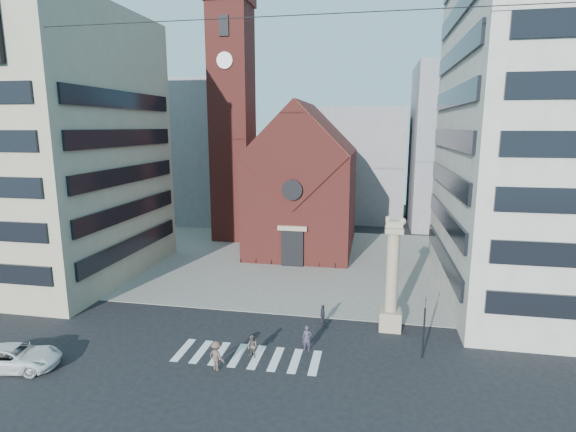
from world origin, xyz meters
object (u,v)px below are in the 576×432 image
object	(u,v)px
scooter_0	(244,258)
pedestrian_0	(307,338)
pedestrian_1	(252,346)
traffic_light	(424,325)
white_car	(15,357)
pedestrian_2	(323,315)
lion_column	(392,286)

from	to	relation	value
scooter_0	pedestrian_0	bearing A→B (deg)	-41.71
pedestrian_1	traffic_light	bearing A→B (deg)	39.16
white_car	pedestrian_2	bearing A→B (deg)	-72.08
traffic_light	scooter_0	distance (m)	25.65
traffic_light	pedestrian_0	bearing A→B (deg)	-176.63
pedestrian_1	scooter_0	distance (m)	21.59
white_car	pedestrian_0	xyz separation A→B (m)	(17.77, 5.78, 0.13)
pedestrian_2	scooter_0	xyz separation A→B (m)	(-10.62, 14.74, -0.36)
lion_column	pedestrian_0	size ratio (longest dim) A/B	4.87
pedestrian_1	pedestrian_2	world-z (taller)	pedestrian_2
lion_column	pedestrian_0	xyz separation A→B (m)	(-5.67, -4.45, -2.57)
white_car	pedestrian_1	world-z (taller)	pedestrian_1
lion_column	pedestrian_0	bearing A→B (deg)	-141.88
white_car	lion_column	bearing A→B (deg)	-77.04
traffic_light	pedestrian_2	bearing A→B (deg)	151.94
lion_column	traffic_light	distance (m)	4.62
pedestrian_2	scooter_0	size ratio (longest dim) A/B	1.07
white_car	pedestrian_2	size ratio (longest dim) A/B	3.36
white_car	pedestrian_1	xyz separation A→B (m)	(14.36, 4.17, 0.01)
white_car	pedestrian_2	xyz separation A→B (m)	(18.38, 10.00, 0.05)
traffic_light	scooter_0	world-z (taller)	traffic_light
pedestrian_1	pedestrian_2	xyz separation A→B (m)	(4.02, 5.82, 0.04)
lion_column	white_car	xyz separation A→B (m)	(-23.44, -10.24, -2.70)
lion_column	scooter_0	distance (m)	21.57
pedestrian_0	white_car	bearing A→B (deg)	-157.63
pedestrian_2	white_car	bearing A→B (deg)	96.43
lion_column	pedestrian_2	size ratio (longest dim) A/B	5.33
lion_column	pedestrian_1	bearing A→B (deg)	-146.29
white_car	pedestrian_0	bearing A→B (deg)	-82.60
scooter_0	traffic_light	bearing A→B (deg)	-25.86
lion_column	pedestrian_0	distance (m)	7.65
traffic_light	pedestrian_1	world-z (taller)	traffic_light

